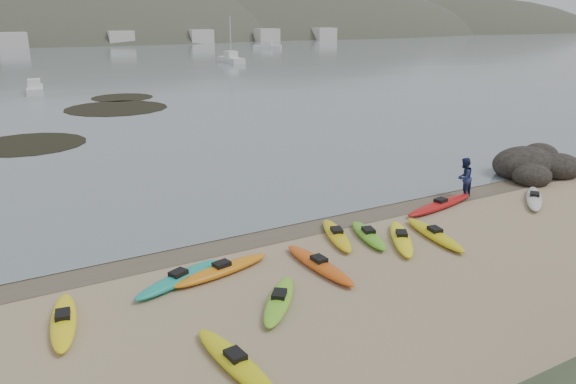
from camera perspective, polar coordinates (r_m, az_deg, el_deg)
ground at (r=23.44m, az=-0.00°, el=-3.50°), size 600.00×600.00×0.00m
wet_sand at (r=23.20m, az=0.37°, el=-3.72°), size 60.00×60.00×0.00m
kayaks at (r=20.64m, az=5.48°, el=-6.10°), size 23.45×9.33×0.34m
person_east at (r=28.15m, az=17.45°, el=1.40°), size 1.11×0.97×1.95m
rock_cluster at (r=33.78m, az=23.74°, el=2.07°), size 5.41×4.00×1.89m
kelp_mats at (r=52.71m, az=-18.81°, el=7.51°), size 18.08×26.11×0.04m
moored_boats at (r=96.18m, az=-21.25°, el=11.75°), size 100.60×67.55×1.14m
far_hills at (r=220.13m, az=-16.79°, el=10.55°), size 550.00×135.00×80.00m
far_town at (r=164.95m, az=-24.75°, el=13.85°), size 199.00×5.00×4.00m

